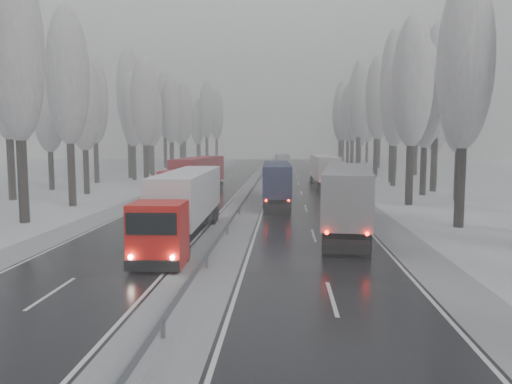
# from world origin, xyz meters

# --- Properties ---
(ground) EXTENTS (260.00, 260.00, 0.00)m
(ground) POSITION_xyz_m (0.00, 0.00, 0.00)
(ground) COLOR white
(ground) RESTS_ON ground
(carriageway_right) EXTENTS (7.50, 200.00, 0.03)m
(carriageway_right) POSITION_xyz_m (5.25, 30.00, 0.01)
(carriageway_right) COLOR black
(carriageway_right) RESTS_ON ground
(carriageway_left) EXTENTS (7.50, 200.00, 0.03)m
(carriageway_left) POSITION_xyz_m (-5.25, 30.00, 0.01)
(carriageway_left) COLOR black
(carriageway_left) RESTS_ON ground
(median_slush) EXTENTS (3.00, 200.00, 0.04)m
(median_slush) POSITION_xyz_m (0.00, 30.00, 0.02)
(median_slush) COLOR #A1A3A9
(median_slush) RESTS_ON ground
(shoulder_right) EXTENTS (2.40, 200.00, 0.04)m
(shoulder_right) POSITION_xyz_m (10.20, 30.00, 0.02)
(shoulder_right) COLOR #A1A3A9
(shoulder_right) RESTS_ON ground
(shoulder_left) EXTENTS (2.40, 200.00, 0.04)m
(shoulder_left) POSITION_xyz_m (-10.20, 30.00, 0.02)
(shoulder_left) COLOR #A1A3A9
(shoulder_left) RESTS_ON ground
(median_guardrail) EXTENTS (0.12, 200.00, 0.76)m
(median_guardrail) POSITION_xyz_m (0.00, 29.99, 0.60)
(median_guardrail) COLOR slate
(median_guardrail) RESTS_ON ground
(tree_16) EXTENTS (3.60, 3.60, 16.53)m
(tree_16) POSITION_xyz_m (15.04, 15.67, 10.67)
(tree_16) COLOR black
(tree_16) RESTS_ON ground
(tree_18) EXTENTS (3.60, 3.60, 16.58)m
(tree_18) POSITION_xyz_m (14.51, 27.03, 10.70)
(tree_18) COLOR black
(tree_18) RESTS_ON ground
(tree_19) EXTENTS (3.60, 3.60, 14.57)m
(tree_19) POSITION_xyz_m (20.02, 31.03, 9.42)
(tree_19) COLOR black
(tree_19) RESTS_ON ground
(tree_20) EXTENTS (3.60, 3.60, 15.71)m
(tree_20) POSITION_xyz_m (17.90, 35.17, 10.14)
(tree_20) COLOR black
(tree_20) RESTS_ON ground
(tree_21) EXTENTS (3.60, 3.60, 18.62)m
(tree_21) POSITION_xyz_m (20.12, 39.17, 12.00)
(tree_21) COLOR black
(tree_21) RESTS_ON ground
(tree_22) EXTENTS (3.60, 3.60, 15.86)m
(tree_22) POSITION_xyz_m (17.02, 45.60, 10.24)
(tree_22) COLOR black
(tree_22) RESTS_ON ground
(tree_23) EXTENTS (3.60, 3.60, 13.55)m
(tree_23) POSITION_xyz_m (23.31, 49.60, 8.77)
(tree_23) COLOR black
(tree_23) RESTS_ON ground
(tree_24) EXTENTS (3.60, 3.60, 20.49)m
(tree_24) POSITION_xyz_m (17.90, 51.02, 13.19)
(tree_24) COLOR black
(tree_24) RESTS_ON ground
(tree_25) EXTENTS (3.60, 3.60, 19.44)m
(tree_25) POSITION_xyz_m (24.81, 55.02, 12.52)
(tree_25) COLOR black
(tree_25) RESTS_ON ground
(tree_26) EXTENTS (3.60, 3.60, 18.78)m
(tree_26) POSITION_xyz_m (17.56, 61.27, 12.10)
(tree_26) COLOR black
(tree_26) RESTS_ON ground
(tree_27) EXTENTS (3.60, 3.60, 17.62)m
(tree_27) POSITION_xyz_m (24.72, 65.27, 11.36)
(tree_27) COLOR black
(tree_27) RESTS_ON ground
(tree_28) EXTENTS (3.60, 3.60, 19.62)m
(tree_28) POSITION_xyz_m (16.34, 71.95, 12.64)
(tree_28) COLOR black
(tree_28) RESTS_ON ground
(tree_29) EXTENTS (3.60, 3.60, 18.11)m
(tree_29) POSITION_xyz_m (23.71, 75.95, 11.67)
(tree_29) COLOR black
(tree_29) RESTS_ON ground
(tree_30) EXTENTS (3.60, 3.60, 17.86)m
(tree_30) POSITION_xyz_m (16.56, 81.70, 11.52)
(tree_30) COLOR black
(tree_30) RESTS_ON ground
(tree_31) EXTENTS (3.60, 3.60, 18.58)m
(tree_31) POSITION_xyz_m (22.48, 85.70, 11.97)
(tree_31) COLOR black
(tree_31) RESTS_ON ground
(tree_32) EXTENTS (3.60, 3.60, 17.33)m
(tree_32) POSITION_xyz_m (16.63, 89.21, 11.18)
(tree_32) COLOR black
(tree_32) RESTS_ON ground
(tree_33) EXTENTS (3.60, 3.60, 14.33)m
(tree_33) POSITION_xyz_m (19.77, 93.21, 9.26)
(tree_33) COLOR black
(tree_33) RESTS_ON ground
(tree_34) EXTENTS (3.60, 3.60, 17.63)m
(tree_34) POSITION_xyz_m (15.73, 96.32, 11.37)
(tree_34) COLOR black
(tree_34) RESTS_ON ground
(tree_35) EXTENTS (3.60, 3.60, 18.25)m
(tree_35) POSITION_xyz_m (24.94, 100.32, 11.77)
(tree_35) COLOR black
(tree_35) RESTS_ON ground
(tree_36) EXTENTS (3.60, 3.60, 20.23)m
(tree_36) POSITION_xyz_m (17.04, 106.16, 13.02)
(tree_36) COLOR black
(tree_36) RESTS_ON ground
(tree_37) EXTENTS (3.60, 3.60, 16.37)m
(tree_37) POSITION_xyz_m (24.02, 110.16, 10.56)
(tree_37) COLOR black
(tree_37) RESTS_ON ground
(tree_38) EXTENTS (3.60, 3.60, 17.97)m
(tree_38) POSITION_xyz_m (18.73, 116.73, 11.59)
(tree_38) COLOR black
(tree_38) RESTS_ON ground
(tree_39) EXTENTS (3.60, 3.60, 16.19)m
(tree_39) POSITION_xyz_m (21.55, 120.73, 10.45)
(tree_39) COLOR black
(tree_39) RESTS_ON ground
(tree_56) EXTENTS (3.60, 3.60, 18.12)m
(tree_56) POSITION_xyz_m (-14.71, 15.70, 11.68)
(tree_56) COLOR black
(tree_56) RESTS_ON ground
(tree_58) EXTENTS (3.60, 3.60, 17.21)m
(tree_58) POSITION_xyz_m (-15.13, 24.57, 11.10)
(tree_58) COLOR black
(tree_58) RESTS_ON ground
(tree_59) EXTENTS (3.60, 3.60, 18.41)m
(tree_59) POSITION_xyz_m (-22.80, 28.57, 11.87)
(tree_59) COLOR black
(tree_59) RESTS_ON ground
(tree_60) EXTENTS (3.60, 3.60, 14.84)m
(tree_60) POSITION_xyz_m (-17.75, 34.20, 9.59)
(tree_60) COLOR black
(tree_60) RESTS_ON ground
(tree_61) EXTENTS (3.60, 3.60, 13.95)m
(tree_61) POSITION_xyz_m (-23.52, 38.20, 9.02)
(tree_61) COLOR black
(tree_61) RESTS_ON ground
(tree_62) EXTENTS (3.60, 3.60, 16.04)m
(tree_62) POSITION_xyz_m (-13.94, 43.73, 10.36)
(tree_62) COLOR black
(tree_62) RESTS_ON ground
(tree_63) EXTENTS (3.60, 3.60, 16.88)m
(tree_63) POSITION_xyz_m (-21.85, 47.73, 10.89)
(tree_63) COLOR black
(tree_63) RESTS_ON ground
(tree_64) EXTENTS (3.60, 3.60, 15.42)m
(tree_64) POSITION_xyz_m (-18.26, 52.71, 9.96)
(tree_64) COLOR black
(tree_64) RESTS_ON ground
(tree_65) EXTENTS (3.60, 3.60, 19.48)m
(tree_65) POSITION_xyz_m (-20.05, 56.71, 12.55)
(tree_65) COLOR black
(tree_65) RESTS_ON ground
(tree_66) EXTENTS (3.60, 3.60, 15.23)m
(tree_66) POSITION_xyz_m (-18.16, 62.35, 9.84)
(tree_66) COLOR black
(tree_66) RESTS_ON ground
(tree_67) EXTENTS (3.60, 3.60, 17.09)m
(tree_67) POSITION_xyz_m (-19.54, 66.35, 11.03)
(tree_67) COLOR black
(tree_67) RESTS_ON ground
(tree_68) EXTENTS (3.60, 3.60, 16.65)m
(tree_68) POSITION_xyz_m (-16.58, 69.11, 10.75)
(tree_68) COLOR black
(tree_68) RESTS_ON ground
(tree_69) EXTENTS (3.60, 3.60, 19.35)m
(tree_69) POSITION_xyz_m (-21.42, 73.11, 12.46)
(tree_69) COLOR black
(tree_69) RESTS_ON ground
(tree_70) EXTENTS (3.60, 3.60, 17.09)m
(tree_70) POSITION_xyz_m (-16.33, 79.19, 11.03)
(tree_70) COLOR black
(tree_70) RESTS_ON ground
(tree_71) EXTENTS (3.60, 3.60, 19.61)m
(tree_71) POSITION_xyz_m (-21.09, 83.19, 12.63)
(tree_71) COLOR black
(tree_71) RESTS_ON ground
(tree_72) EXTENTS (3.60, 3.60, 15.11)m
(tree_72) POSITION_xyz_m (-18.93, 88.54, 9.76)
(tree_72) COLOR black
(tree_72) RESTS_ON ground
(tree_73) EXTENTS (3.60, 3.60, 17.22)m
(tree_73) POSITION_xyz_m (-21.82, 92.54, 11.11)
(tree_73) COLOR black
(tree_73) RESTS_ON ground
(tree_74) EXTENTS (3.60, 3.60, 19.68)m
(tree_74) POSITION_xyz_m (-15.07, 99.33, 12.67)
(tree_74) COLOR black
(tree_74) RESTS_ON ground
(tree_75) EXTENTS (3.60, 3.60, 18.60)m
(tree_75) POSITION_xyz_m (-24.20, 103.33, 11.99)
(tree_75) COLOR black
(tree_75) RESTS_ON ground
(tree_76) EXTENTS (3.60, 3.60, 18.55)m
(tree_76) POSITION_xyz_m (-14.05, 108.72, 11.95)
(tree_76) COLOR black
(tree_76) RESTS_ON ground
(tree_77) EXTENTS (3.60, 3.60, 14.32)m
(tree_77) POSITION_xyz_m (-19.66, 112.72, 9.26)
(tree_77) COLOR black
(tree_77) RESTS_ON ground
(tree_78) EXTENTS (3.60, 3.60, 19.55)m
(tree_78) POSITION_xyz_m (-17.56, 115.31, 12.59)
(tree_78) COLOR black
(tree_78) RESTS_ON ground
(tree_79) EXTENTS (3.60, 3.60, 17.07)m
(tree_79) POSITION_xyz_m (-20.33, 119.31, 11.01)
(tree_79) COLOR black
(tree_79) RESTS_ON ground
(truck_grey_tarp) EXTENTS (4.37, 16.08, 4.09)m
(truck_grey_tarp) POSITION_xyz_m (7.39, 13.48, 2.39)
(truck_grey_tarp) COLOR #525258
(truck_grey_tarp) RESTS_ON ground
(truck_blue_box) EXTENTS (2.67, 14.47, 3.69)m
(truck_blue_box) POSITION_xyz_m (2.71, 27.25, 2.16)
(truck_blue_box) COLOR navy
(truck_blue_box) RESTS_ON ground
(truck_cream_box) EXTENTS (2.81, 15.25, 3.90)m
(truck_cream_box) POSITION_xyz_m (8.07, 42.99, 2.27)
(truck_cream_box) COLOR beige
(truck_cream_box) RESTS_ON ground
(box_truck_distant) EXTENTS (3.21, 7.93, 2.88)m
(box_truck_distant) POSITION_xyz_m (2.76, 85.55, 1.47)
(box_truck_distant) COLOR silver
(box_truck_distant) RESTS_ON ground
(truck_red_white) EXTENTS (2.68, 15.21, 3.89)m
(truck_red_white) POSITION_xyz_m (-2.30, 10.72, 2.27)
(truck_red_white) COLOR red
(truck_red_white) RESTS_ON ground
(truck_red_red) EXTENTS (4.05, 15.40, 3.92)m
(truck_red_red) POSITION_xyz_m (-5.69, 32.88, 2.29)
(truck_red_red) COLOR red
(truck_red_red) RESTS_ON ground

